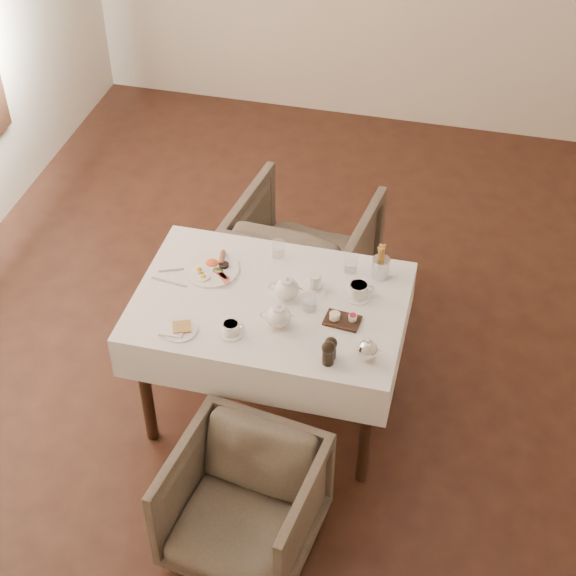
% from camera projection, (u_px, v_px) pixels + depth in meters
% --- Properties ---
extents(table, '(1.28, 0.88, 0.75)m').
position_uv_depth(table, '(270.00, 318.00, 4.23)').
color(table, black).
rests_on(table, ground).
extents(armchair_near, '(0.70, 0.72, 0.58)m').
position_uv_depth(armchair_near, '(244.00, 504.00, 3.85)').
color(armchair_near, '#4B4137').
rests_on(armchair_near, ground).
extents(armchair_far, '(0.84, 0.86, 0.69)m').
position_uv_depth(armchair_far, '(303.00, 253.00, 5.06)').
color(armchair_far, '#4B4137').
rests_on(armchair_far, ground).
extents(breakfast_plate, '(0.27, 0.27, 0.03)m').
position_uv_depth(breakfast_plate, '(212.00, 269.00, 4.31)').
color(breakfast_plate, white).
rests_on(breakfast_plate, table).
extents(side_plate, '(0.17, 0.17, 0.02)m').
position_uv_depth(side_plate, '(178.00, 329.00, 3.99)').
color(side_plate, white).
rests_on(side_plate, table).
extents(teapot_centre, '(0.17, 0.14, 0.13)m').
position_uv_depth(teapot_centre, '(287.00, 287.00, 4.13)').
color(teapot_centre, white).
rests_on(teapot_centre, table).
extents(teapot_front, '(0.18, 0.15, 0.13)m').
position_uv_depth(teapot_front, '(279.00, 315.00, 3.98)').
color(teapot_front, white).
rests_on(teapot_front, table).
extents(creamer, '(0.07, 0.07, 0.07)m').
position_uv_depth(creamer, '(315.00, 281.00, 4.20)').
color(creamer, white).
rests_on(creamer, table).
extents(teacup_near, '(0.12, 0.12, 0.06)m').
position_uv_depth(teacup_near, '(231.00, 329.00, 3.97)').
color(teacup_near, white).
rests_on(teacup_near, table).
extents(teacup_far, '(0.14, 0.14, 0.07)m').
position_uv_depth(teacup_far, '(358.00, 291.00, 4.16)').
color(teacup_far, white).
rests_on(teacup_far, table).
extents(glass_left, '(0.08, 0.08, 0.09)m').
position_uv_depth(glass_left, '(278.00, 249.00, 4.37)').
color(glass_left, silver).
rests_on(glass_left, table).
extents(glass_mid, '(0.08, 0.08, 0.09)m').
position_uv_depth(glass_mid, '(310.00, 302.00, 4.08)').
color(glass_mid, silver).
rests_on(glass_mid, table).
extents(glass_right, '(0.08, 0.08, 0.09)m').
position_uv_depth(glass_right, '(351.00, 264.00, 4.28)').
color(glass_right, silver).
rests_on(glass_right, table).
extents(condiment_board, '(0.17, 0.12, 0.04)m').
position_uv_depth(condiment_board, '(342.00, 319.00, 4.04)').
color(condiment_board, black).
rests_on(condiment_board, table).
extents(pepper_mill_left, '(0.06, 0.06, 0.12)m').
position_uv_depth(pepper_mill_left, '(328.00, 353.00, 3.81)').
color(pepper_mill_left, black).
rests_on(pepper_mill_left, table).
extents(pepper_mill_right, '(0.07, 0.07, 0.12)m').
position_uv_depth(pepper_mill_right, '(331.00, 348.00, 3.84)').
color(pepper_mill_right, black).
rests_on(pepper_mill_right, table).
extents(silver_pot, '(0.12, 0.10, 0.12)m').
position_uv_depth(silver_pot, '(368.00, 349.00, 3.83)').
color(silver_pot, white).
rests_on(silver_pot, table).
extents(fries_cup, '(0.09, 0.09, 0.18)m').
position_uv_depth(fries_cup, '(381.00, 263.00, 4.24)').
color(fries_cup, silver).
rests_on(fries_cup, table).
extents(cutlery_fork, '(0.18, 0.09, 0.00)m').
position_uv_depth(cutlery_fork, '(178.00, 270.00, 4.32)').
color(cutlery_fork, silver).
rests_on(cutlery_fork, table).
extents(cutlery_knife, '(0.19, 0.04, 0.00)m').
position_uv_depth(cutlery_knife, '(169.00, 282.00, 4.25)').
color(cutlery_knife, silver).
rests_on(cutlery_knife, table).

